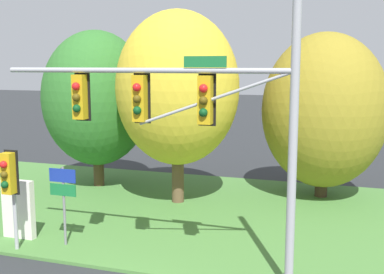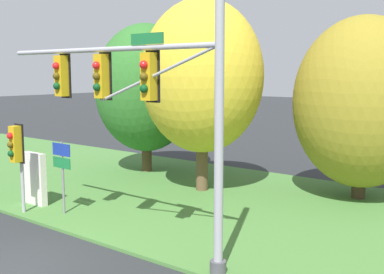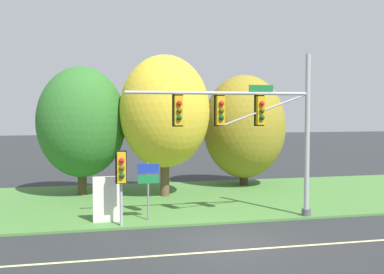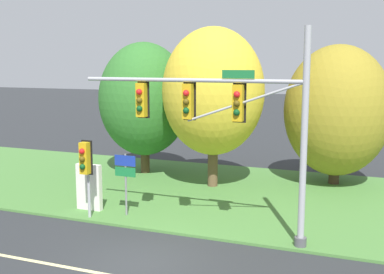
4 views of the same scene
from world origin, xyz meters
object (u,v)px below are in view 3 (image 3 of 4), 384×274
object	(u,v)px
tree_nearest_road	(81,122)
tree_behind_signpost	(244,127)
pedestrian_signal_near_kerb	(121,172)
info_kiosk	(106,199)
traffic_signal_mast	(254,120)
route_sign_post	(148,181)
tree_left_of_mast	(165,112)

from	to	relation	value
tree_nearest_road	tree_behind_signpost	bearing A→B (deg)	7.27
pedestrian_signal_near_kerb	info_kiosk	distance (m)	1.72
traffic_signal_mast	route_sign_post	size ratio (longest dim) A/B	3.33
route_sign_post	pedestrian_signal_near_kerb	bearing A→B (deg)	-142.65
info_kiosk	pedestrian_signal_near_kerb	bearing A→B (deg)	-61.47
traffic_signal_mast	tree_left_of_mast	world-z (taller)	tree_left_of_mast
tree_left_of_mast	info_kiosk	world-z (taller)	tree_left_of_mast
route_sign_post	info_kiosk	distance (m)	1.91
tree_nearest_road	tree_behind_signpost	xyz separation A→B (m)	(9.90, 1.26, -0.37)
tree_behind_signpost	info_kiosk	xyz separation A→B (m)	(-8.97, -8.14, -2.71)
pedestrian_signal_near_kerb	tree_behind_signpost	bearing A→B (deg)	47.42
traffic_signal_mast	tree_behind_signpost	distance (m)	9.44
route_sign_post	tree_left_of_mast	size ratio (longest dim) A/B	0.32
pedestrian_signal_near_kerb	tree_nearest_road	bearing A→B (deg)	100.69
traffic_signal_mast	tree_nearest_road	xyz separation A→B (m)	(-7.15, 7.74, -0.22)
pedestrian_signal_near_kerb	info_kiosk	bearing A→B (deg)	118.53
pedestrian_signal_near_kerb	info_kiosk	size ratio (longest dim) A/B	1.61
info_kiosk	tree_behind_signpost	bearing A→B (deg)	42.22
tree_left_of_mast	info_kiosk	distance (m)	7.45
info_kiosk	tree_nearest_road	bearing A→B (deg)	97.75
tree_left_of_mast	tree_behind_signpost	bearing A→B (deg)	25.76
traffic_signal_mast	tree_nearest_road	world-z (taller)	traffic_signal_mast
tree_nearest_road	info_kiosk	bearing A→B (deg)	-82.25
traffic_signal_mast	info_kiosk	xyz separation A→B (m)	(-6.22, 0.87, -3.30)
tree_left_of_mast	traffic_signal_mast	bearing A→B (deg)	-66.63
pedestrian_signal_near_kerb	tree_left_of_mast	distance (m)	7.52
pedestrian_signal_near_kerb	info_kiosk	xyz separation A→B (m)	(-0.55, 1.02, -1.27)
traffic_signal_mast	route_sign_post	bearing A→B (deg)	170.17
route_sign_post	tree_behind_signpost	world-z (taller)	tree_behind_signpost
route_sign_post	info_kiosk	world-z (taller)	route_sign_post
traffic_signal_mast	info_kiosk	distance (m)	7.09
pedestrian_signal_near_kerb	info_kiosk	world-z (taller)	pedestrian_signal_near_kerb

